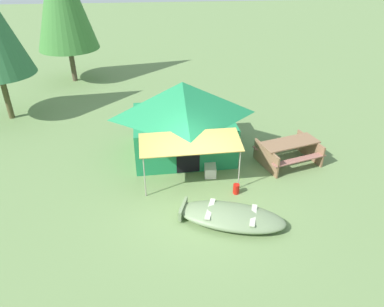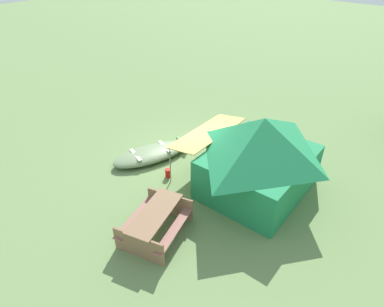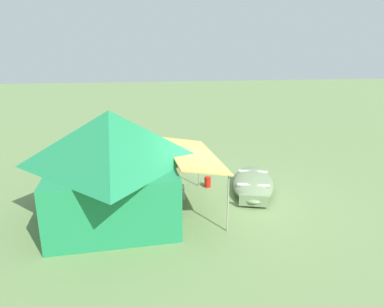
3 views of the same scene
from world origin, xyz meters
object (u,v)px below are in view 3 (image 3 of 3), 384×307
at_px(picnic_table, 150,154).
at_px(cooler_box, 174,192).
at_px(beached_rowboat, 253,183).
at_px(fuel_can, 208,182).
at_px(canvas_cabin_tent, 112,162).

height_order(picnic_table, cooler_box, picnic_table).
distance_m(picnic_table, cooler_box, 2.83).
relative_size(beached_rowboat, cooler_box, 5.28).
height_order(beached_rowboat, cooler_box, beached_rowboat).
bearing_deg(cooler_box, beached_rowboat, -84.81).
bearing_deg(fuel_can, picnic_table, 36.78).
distance_m(beached_rowboat, fuel_can, 1.36).
bearing_deg(picnic_table, fuel_can, -143.22).
xyz_separation_m(cooler_box, fuel_can, (0.64, -1.12, -0.01)).
xyz_separation_m(beached_rowboat, fuel_can, (0.42, 1.29, -0.05)).
height_order(picnic_table, fuel_can, picnic_table).
bearing_deg(picnic_table, cooler_box, -170.20).
bearing_deg(beached_rowboat, canvas_cabin_tent, 103.85).
bearing_deg(canvas_cabin_tent, cooler_box, -64.16).
bearing_deg(beached_rowboat, picnic_table, 48.48).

